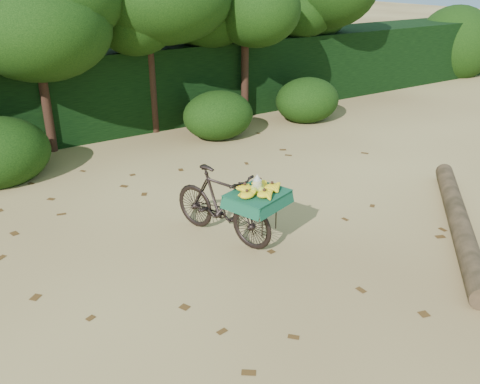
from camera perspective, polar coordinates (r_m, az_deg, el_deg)
ground at (r=7.23m, az=4.82°, el=-4.71°), size 80.00×80.00×0.00m
vendor_bicycle at (r=6.89m, az=-1.88°, el=-1.33°), size 1.11×1.83×1.01m
fallen_log at (r=7.91m, az=23.35°, el=-2.94°), size 3.07×2.86×0.28m
hedge_backdrop at (r=12.21m, az=-13.61°, el=11.26°), size 26.00×1.80×1.80m
tree_row at (r=11.07m, az=-15.94°, el=15.56°), size 14.50×2.00×4.00m
bush_clumps at (r=10.71m, az=-7.09°, el=7.50°), size 8.80×1.70×0.90m
leaf_litter at (r=7.69m, az=1.88°, el=-2.74°), size 7.00×7.30×0.01m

